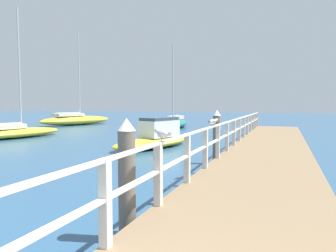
# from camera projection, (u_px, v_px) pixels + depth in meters

# --- Properties ---
(pier_deck) EXTENTS (2.94, 23.71, 0.52)m
(pier_deck) POSITION_uv_depth(u_px,v_px,m) (269.00, 153.00, 11.87)
(pier_deck) COLOR #846B4C
(pier_deck) RESTS_ON ground_plane
(pier_railing) EXTENTS (0.12, 22.23, 1.07)m
(pier_railing) POSITION_uv_depth(u_px,v_px,m) (234.00, 129.00, 12.31)
(pier_railing) COLOR beige
(pier_railing) RESTS_ON pier_deck
(dock_piling_near) EXTENTS (0.29, 0.29, 2.00)m
(dock_piling_near) POSITION_uv_depth(u_px,v_px,m) (127.00, 180.00, 4.77)
(dock_piling_near) COLOR #6B6056
(dock_piling_near) RESTS_ON ground_plane
(dock_piling_far) EXTENTS (0.29, 0.29, 2.00)m
(dock_piling_far) POSITION_uv_depth(u_px,v_px,m) (217.00, 137.00, 11.00)
(dock_piling_far) COLOR #6B6056
(dock_piling_far) RESTS_ON ground_plane
(seagull_foreground) EXTENTS (0.42, 0.30, 0.21)m
(seagull_foreground) POSITION_uv_depth(u_px,v_px,m) (162.00, 133.00, 5.13)
(seagull_foreground) COLOR white
(seagull_foreground) RESTS_ON pier_railing
(seagull_background) EXTENTS (0.24, 0.46, 0.21)m
(seagull_background) POSITION_uv_depth(u_px,v_px,m) (213.00, 121.00, 8.69)
(seagull_background) COLOR white
(seagull_background) RESTS_ON pier_railing
(boat_1) EXTENTS (5.00, 8.74, 9.89)m
(boat_1) POSITION_uv_depth(u_px,v_px,m) (76.00, 120.00, 31.95)
(boat_1) COLOR gold
(boat_1) RESTS_ON ground_plane
(boat_2) EXTENTS (3.16, 6.78, 7.64)m
(boat_2) POSITION_uv_depth(u_px,v_px,m) (174.00, 123.00, 28.11)
(boat_2) COLOR #197266
(boat_2) RESTS_ON ground_plane
(boat_4) EXTENTS (3.17, 6.52, 8.53)m
(boat_4) POSITION_uv_depth(u_px,v_px,m) (16.00, 132.00, 19.70)
(boat_4) COLOR gold
(boat_4) RESTS_ON ground_plane
(boat_6) EXTENTS (3.31, 5.46, 1.52)m
(boat_6) POSITION_uv_depth(u_px,v_px,m) (155.00, 137.00, 15.35)
(boat_6) COLOR gold
(boat_6) RESTS_ON ground_plane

